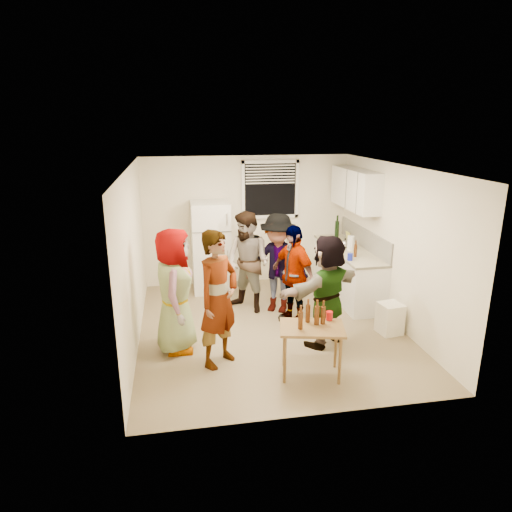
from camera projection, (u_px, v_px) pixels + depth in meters
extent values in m
cube|color=white|center=(211.00, 247.00, 8.57)|extent=(0.70, 0.70, 1.70)
cube|color=white|center=(348.00, 273.00, 8.41)|extent=(0.60, 2.20, 0.86)
cube|color=#C0B89A|center=(349.00, 249.00, 8.29)|extent=(0.64, 2.22, 0.04)
cube|color=#B9B5AA|center=(364.00, 238.00, 8.28)|extent=(0.03, 2.20, 0.36)
cube|color=white|center=(355.00, 189.00, 8.19)|extent=(0.34, 1.60, 0.70)
cylinder|color=white|center=(350.00, 250.00, 8.17)|extent=(0.12, 0.12, 0.26)
cylinder|color=black|center=(336.00, 238.00, 9.05)|extent=(0.08, 0.08, 0.33)
cylinder|color=#47230C|center=(355.00, 257.00, 7.76)|extent=(0.06, 0.06, 0.22)
cylinder|color=#1620A4|center=(350.00, 260.00, 7.57)|extent=(0.09, 0.09, 0.12)
cube|color=#EEEC5B|center=(348.00, 236.00, 8.87)|extent=(0.02, 0.18, 0.15)
cube|color=white|center=(390.00, 318.00, 6.93)|extent=(0.37, 0.37, 0.48)
cylinder|color=#47230C|center=(316.00, 324.00, 5.72)|extent=(0.06, 0.06, 0.24)
cylinder|color=#BA0F0E|center=(329.00, 320.00, 5.85)|extent=(0.09, 0.09, 0.12)
imported|color=gray|center=(178.00, 349.00, 6.51)|extent=(1.83, 1.00, 0.56)
imported|color=#141933|center=(220.00, 362.00, 6.15)|extent=(1.74, 1.79, 0.44)
imported|color=brown|center=(248.00, 310.00, 7.85)|extent=(1.81, 1.78, 0.65)
imported|color=#45454B|center=(277.00, 310.00, 7.83)|extent=(1.78, 2.00, 0.63)
imported|color=black|center=(292.00, 321.00, 7.42)|extent=(1.84, 1.55, 0.39)
imported|color=#DD9B56|center=(325.00, 343.00, 6.69)|extent=(2.13, 2.17, 0.48)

